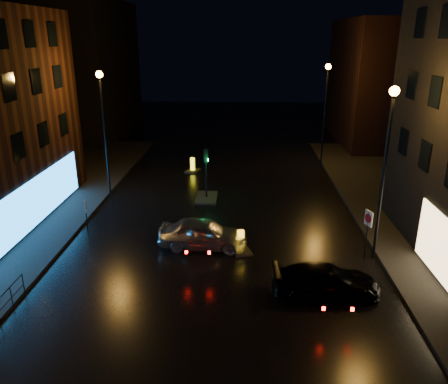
{
  "coord_description": "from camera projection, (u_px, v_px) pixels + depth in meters",
  "views": [
    {
      "loc": [
        1.22,
        -13.7,
        10.42
      ],
      "look_at": [
        0.28,
        7.53,
        2.8
      ],
      "focal_mm": 35.0,
      "sensor_mm": 36.0,
      "label": 1
    }
  ],
  "objects": [
    {
      "name": "ground",
      "position": [
        208.0,
        329.0,
        16.45
      ],
      "size": [
        120.0,
        120.0,
        0.0
      ],
      "primitive_type": "plane",
      "color": "black",
      "rests_on": "ground"
    },
    {
      "name": "building_far_left",
      "position": [
        87.0,
        69.0,
        47.67
      ],
      "size": [
        8.0,
        16.0,
        14.0
      ],
      "primitive_type": "cube",
      "color": "black",
      "rests_on": "ground"
    },
    {
      "name": "building_far_right",
      "position": [
        381.0,
        82.0,
        43.89
      ],
      "size": [
        8.0,
        14.0,
        12.0
      ],
      "primitive_type": "cube",
      "color": "black",
      "rests_on": "ground"
    },
    {
      "name": "street_lamp_lfar",
      "position": [
        103.0,
        116.0,
        28.06
      ],
      "size": [
        0.44,
        0.44,
        8.37
      ],
      "color": "black",
      "rests_on": "ground"
    },
    {
      "name": "street_lamp_rnear",
      "position": [
        387.0,
        149.0,
        19.89
      ],
      "size": [
        0.44,
        0.44,
        8.37
      ],
      "color": "black",
      "rests_on": "ground"
    },
    {
      "name": "street_lamp_rfar",
      "position": [
        326.0,
        100.0,
        34.93
      ],
      "size": [
        0.44,
        0.44,
        8.37
      ],
      "color": "black",
      "rests_on": "ground"
    },
    {
      "name": "traffic_signal",
      "position": [
        206.0,
        191.0,
        29.49
      ],
      "size": [
        1.4,
        2.4,
        3.45
      ],
      "color": "black",
      "rests_on": "ground"
    },
    {
      "name": "silver_hatchback",
      "position": [
        203.0,
        233.0,
        22.58
      ],
      "size": [
        4.68,
        2.16,
        1.55
      ],
      "primitive_type": "imported",
      "rotation": [
        0.0,
        0.0,
        1.5
      ],
      "color": "#B4B7BC",
      "rests_on": "ground"
    },
    {
      "name": "dark_sedan",
      "position": [
        326.0,
        281.0,
        18.43
      ],
      "size": [
        4.61,
        2.04,
        1.32
      ],
      "primitive_type": "imported",
      "rotation": [
        0.0,
        0.0,
        1.61
      ],
      "color": "black",
      "rests_on": "ground"
    },
    {
      "name": "bollard_near",
      "position": [
        240.0,
        247.0,
        22.31
      ],
      "size": [
        1.29,
        1.55,
        1.17
      ],
      "rotation": [
        0.0,
        0.0,
        0.34
      ],
      "color": "black",
      "rests_on": "ground"
    },
    {
      "name": "bollard_far",
      "position": [
        193.0,
        168.0,
        35.49
      ],
      "size": [
        1.27,
        1.53,
        1.15
      ],
      "rotation": [
        0.0,
        0.0,
        -0.34
      ],
      "color": "black",
      "rests_on": "ground"
    },
    {
      "name": "road_sign_left",
      "position": [
        86.0,
        209.0,
        23.74
      ],
      "size": [
        0.19,
        0.49,
        2.06
      ],
      "rotation": [
        0.0,
        0.0,
        0.31
      ],
      "color": "black",
      "rests_on": "ground"
    },
    {
      "name": "road_sign_right",
      "position": [
        368.0,
        222.0,
        21.43
      ],
      "size": [
        0.26,
        0.56,
        2.39
      ],
      "rotation": [
        0.0,
        0.0,
        3.51
      ],
      "color": "black",
      "rests_on": "ground"
    }
  ]
}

